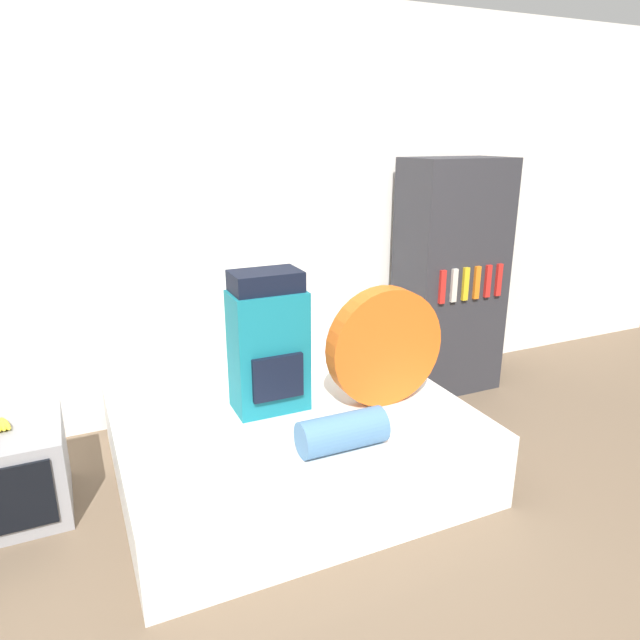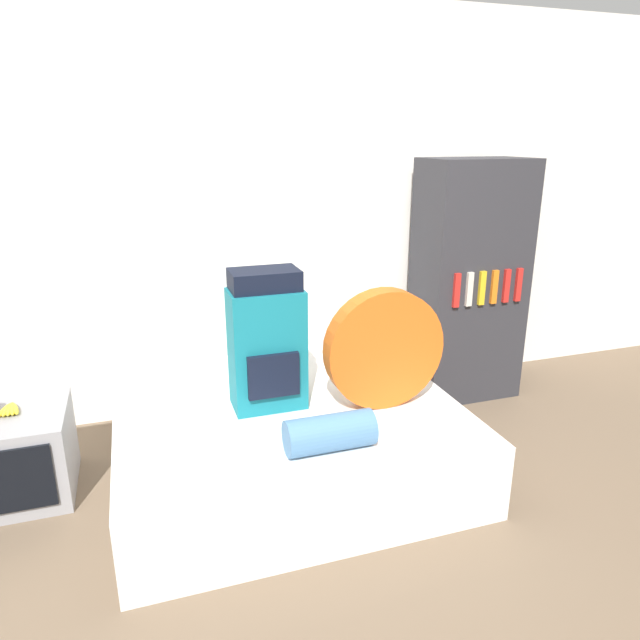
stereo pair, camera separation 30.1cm
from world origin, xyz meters
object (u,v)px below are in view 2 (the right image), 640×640
at_px(television, 11,456).
at_px(tent_bag, 384,349).
at_px(sleeping_roll, 330,433).
at_px(bookshelf, 469,281).
at_px(backpack, 267,342).

bearing_deg(television, tent_bag, -11.15).
bearing_deg(tent_bag, sleeping_roll, -140.12).
height_order(tent_bag, bookshelf, bookshelf).
bearing_deg(sleeping_roll, tent_bag, 39.88).
bearing_deg(backpack, tent_bag, -17.84).
distance_m(backpack, television, 1.42).
height_order(sleeping_roll, bookshelf, bookshelf).
bearing_deg(backpack, bookshelf, 20.19).
relative_size(sleeping_roll, television, 0.72).
bearing_deg(tent_bag, television, 168.85).
distance_m(tent_bag, television, 1.98).
relative_size(backpack, sleeping_roll, 1.79).
height_order(sleeping_roll, television, sleeping_roll).
bearing_deg(backpack, television, 171.94).
bearing_deg(sleeping_roll, bookshelf, 38.45).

